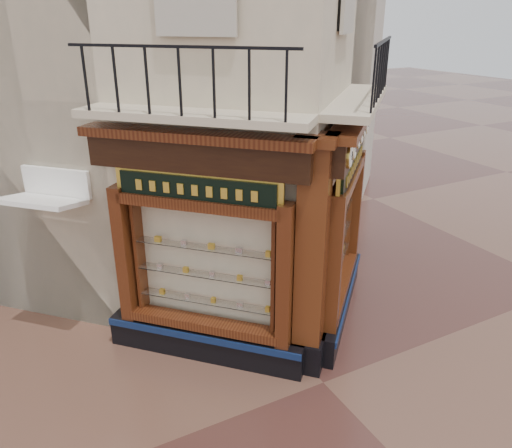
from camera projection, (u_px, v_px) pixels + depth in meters
ground at (323, 383)px, 8.11m from camera, size 80.00×80.00×0.00m
neighbour_left at (43, 17)px, 11.97m from camera, size 11.31×11.31×11.00m
neighbour_right at (230, 16)px, 14.10m from camera, size 11.31×11.31×11.00m
shopfront_left at (202, 254)px, 8.03m from camera, size 2.86×2.86×3.98m
shopfront_right at (343, 223)px, 9.24m from camera, size 2.86×2.86×3.98m
corner_pilaster at (311, 264)px, 7.77m from camera, size 0.85×0.85×3.98m
balcony at (282, 107)px, 7.70m from camera, size 5.94×2.97×1.03m
clock_a at (350, 156)px, 7.32m from camera, size 0.31×0.31×0.39m
clock_b at (354, 148)px, 7.75m from camera, size 0.30×0.30×0.38m
clock_c at (358, 140)px, 8.26m from camera, size 0.25×0.25×0.31m
clock_d at (361, 134)px, 8.69m from camera, size 0.29×0.29×0.37m
clock_e at (364, 129)px, 9.07m from camera, size 0.27×0.27×0.34m
clock_f at (367, 123)px, 9.54m from camera, size 0.32×0.32×0.41m
awning at (64, 335)px, 9.31m from camera, size 1.50×1.50×0.22m
signboard_left at (196, 189)px, 7.53m from camera, size 1.97×1.97×0.53m
signboard_right at (351, 164)px, 8.78m from camera, size 2.15×2.15×0.58m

